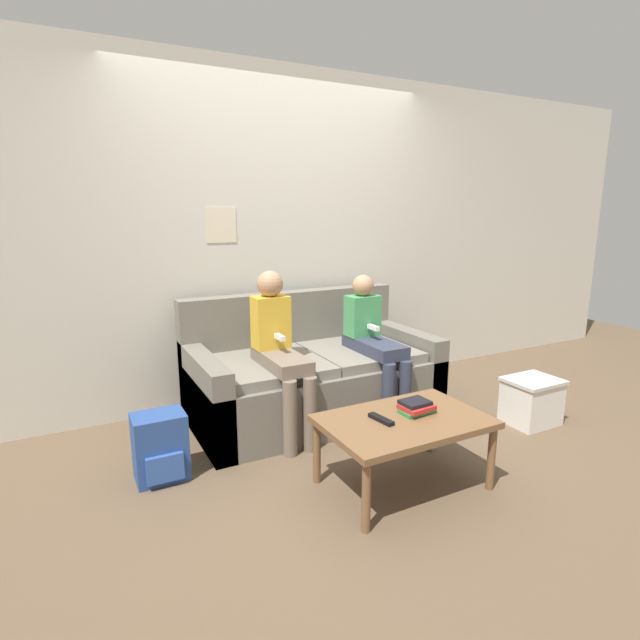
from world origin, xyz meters
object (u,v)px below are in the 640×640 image
at_px(person_left, 279,346).
at_px(storage_box, 531,401).
at_px(coffee_table, 404,426).
at_px(backpack, 160,447).
at_px(tv_remote, 381,419).
at_px(person_right, 374,339).
at_px(couch, 311,377).

relative_size(person_left, storage_box, 2.99).
relative_size(coffee_table, backpack, 2.29).
bearing_deg(person_left, coffee_table, -70.02).
height_order(coffee_table, storage_box, coffee_table).
relative_size(tv_remote, backpack, 0.44).
bearing_deg(person_left, tv_remote, -77.21).
bearing_deg(backpack, person_right, 7.55).
bearing_deg(person_right, backpack, -172.45).
distance_m(coffee_table, tv_remote, 0.15).
height_order(person_left, tv_remote, person_left).
distance_m(person_right, storage_box, 1.22).
bearing_deg(person_right, couch, 150.10).
distance_m(person_right, tv_remote, 1.05).
bearing_deg(tv_remote, couch, 74.48).
bearing_deg(backpack, tv_remote, -32.88).
distance_m(person_left, storage_box, 1.87).
xyz_separation_m(couch, backpack, (-1.19, -0.44, -0.10)).
bearing_deg(couch, tv_remote, -97.17).
bearing_deg(couch, coffee_table, -90.32).
bearing_deg(coffee_table, tv_remote, 167.43).
relative_size(person_left, backpack, 2.85).
distance_m(couch, person_right, 0.55).
bearing_deg(person_left, person_right, -1.14).
xyz_separation_m(storage_box, backpack, (-2.52, 0.45, 0.02)).
height_order(person_right, storage_box, person_right).
height_order(person_left, backpack, person_left).
relative_size(tv_remote, storage_box, 0.47).
height_order(tv_remote, backpack, tv_remote).
distance_m(couch, coffee_table, 1.15).
relative_size(person_right, storage_box, 2.80).
bearing_deg(storage_box, couch, 146.12).
distance_m(storage_box, backpack, 2.56).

